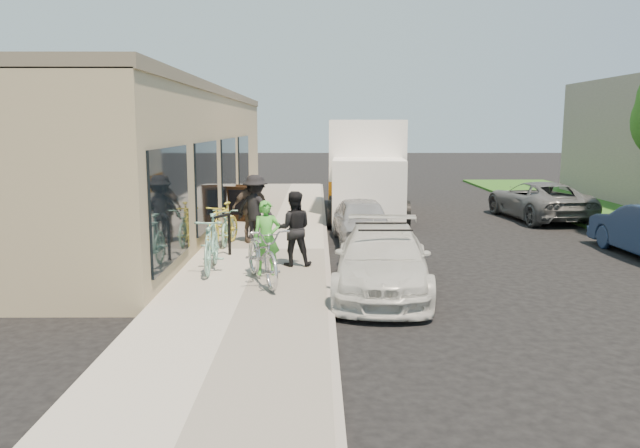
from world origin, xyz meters
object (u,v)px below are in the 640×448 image
object	(u,v)px
sandwich_board	(241,203)
cruiser_bike_a	(211,243)
far_car_gray	(538,200)
cruiser_bike_b	(228,225)
bike_rack	(222,232)
woman_rider	(266,238)
tandem_bike	(263,254)
man_standing	(294,229)
sedan_white	(382,260)
moving_truck	(366,173)
cruiser_bike_c	(223,225)
bystander_b	(251,209)
sedan_silver	(362,221)
bystander_a	(256,209)

from	to	relation	value
sandwich_board	cruiser_bike_a	xyz separation A→B (m)	(0.20, -6.68, 0.01)
far_car_gray	cruiser_bike_b	world-z (taller)	far_car_gray
bike_rack	woman_rider	world-z (taller)	woman_rider
tandem_bike	man_standing	xyz separation A→B (m)	(0.53, 1.49, 0.25)
sedan_white	tandem_bike	distance (m)	2.25
sedan_white	woman_rider	world-z (taller)	woman_rider
moving_truck	cruiser_bike_a	world-z (taller)	moving_truck
cruiser_bike_b	cruiser_bike_c	size ratio (longest dim) A/B	0.99
cruiser_bike_a	bystander_b	size ratio (longest dim) A/B	1.10
bike_rack	moving_truck	distance (m)	8.93
sedan_silver	moving_truck	bearing A→B (deg)	81.74
man_standing	bystander_b	bearing A→B (deg)	-68.48
sedan_white	tandem_bike	bearing A→B (deg)	-178.19
sedan_white	woman_rider	xyz separation A→B (m)	(-2.23, 0.80, 0.28)
cruiser_bike_b	far_car_gray	bearing A→B (deg)	27.80
bystander_a	sedan_silver	bearing A→B (deg)	-136.92
sandwich_board	tandem_bike	distance (m)	7.80
cruiser_bike_b	sedan_silver	bearing A→B (deg)	13.51
sandwich_board	woman_rider	bearing A→B (deg)	-59.20
far_car_gray	cruiser_bike_b	size ratio (longest dim) A/B	2.60
tandem_bike	far_car_gray	bearing A→B (deg)	27.92
bike_rack	man_standing	xyz separation A→B (m)	(1.65, -0.81, 0.20)
sedan_silver	bystander_a	size ratio (longest dim) A/B	2.05
tandem_bike	bike_rack	bearing A→B (deg)	96.72
cruiser_bike_c	sedan_silver	bearing A→B (deg)	35.03
man_standing	woman_rider	bearing A→B (deg)	56.52
moving_truck	sandwich_board	bearing A→B (deg)	-144.22
sandwich_board	woman_rider	world-z (taller)	woman_rider
tandem_bike	cruiser_bike_a	xyz separation A→B (m)	(-1.14, 1.01, 0.03)
sandwich_board	tandem_bike	size ratio (longest dim) A/B	0.53
sandwich_board	sedan_silver	size ratio (longest dim) A/B	0.31
moving_truck	bystander_b	bearing A→B (deg)	-116.23
cruiser_bike_a	bystander_a	xyz separation A→B (m)	(0.61, 3.12, 0.29)
sedan_white	cruiser_bike_c	size ratio (longest dim) A/B	2.48
cruiser_bike_a	man_standing	bearing A→B (deg)	14.13
bike_rack	far_car_gray	xyz separation A→B (m)	(9.53, 6.77, -0.11)
bystander_a	bystander_b	world-z (taller)	bystander_a
moving_truck	tandem_bike	world-z (taller)	moving_truck
sedan_white	tandem_bike	world-z (taller)	sedan_white
sedan_white	cruiser_bike_b	xyz separation A→B (m)	(-3.47, 4.19, -0.00)
bike_rack	cruiser_bike_b	xyz separation A→B (m)	(-0.10, 1.73, -0.13)
cruiser_bike_b	bystander_a	bearing A→B (deg)	8.10
moving_truck	cruiser_bike_b	bearing A→B (deg)	-119.26
moving_truck	bystander_a	xyz separation A→B (m)	(-3.29, -6.18, -0.45)
tandem_bike	woman_rider	size ratio (longest dim) A/B	1.39
moving_truck	cruiser_bike_b	size ratio (longest dim) A/B	3.87
sedan_silver	man_standing	bearing A→B (deg)	-119.53
moving_truck	sedan_white	bearing A→B (deg)	-89.71
far_car_gray	woman_rider	size ratio (longest dim) A/B	3.07
sedan_silver	cruiser_bike_c	size ratio (longest dim) A/B	1.99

